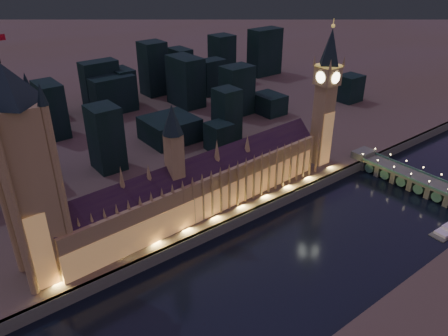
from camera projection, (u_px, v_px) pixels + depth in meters
ground_plane at (274, 261)px, 258.19m from camera, size 2000.00×2000.00×0.00m
north_bank at (21, 71)px, 620.17m from camera, size 2000.00×960.00×8.00m
embankment_wall at (231, 224)px, 285.02m from camera, size 2000.00×2.50×8.00m
palace_of_westminster at (202, 186)px, 284.66m from camera, size 202.00×29.82×78.00m
victoria_tower at (26, 170)px, 208.93m from camera, size 31.68×31.68×126.12m
elizabeth_tower at (326, 87)px, 327.66m from camera, size 18.00×18.00×112.18m
westminster_bridge at (416, 181)px, 331.66m from camera, size 17.95×113.00×15.90m
city_backdrop at (129, 97)px, 433.57m from camera, size 480.93×215.63×73.16m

